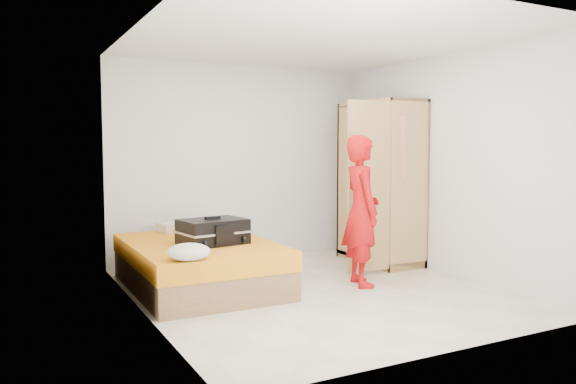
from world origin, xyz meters
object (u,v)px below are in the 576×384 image
bed (199,265)px  suitcase (213,232)px  person (361,211)px  round_cushion (189,252)px  wardrobe (379,187)px

bed → suitcase: suitcase is taller
person → suitcase: bearing=86.2°
round_cushion → wardrobe: bearing=20.2°
wardrobe → suitcase: bearing=-171.5°
wardrobe → person: bearing=-135.7°
wardrobe → round_cushion: wardrobe is taller
person → round_cushion: size_ratio=4.17×
wardrobe → round_cushion: bearing=-159.8°
bed → wardrobe: 2.62m
bed → suitcase: size_ratio=2.74×
bed → round_cushion: (-0.40, -0.90, 0.32)m
person → suitcase: (-1.52, 0.50, -0.19)m
bed → suitcase: 0.44m
bed → person: size_ratio=1.23×
suitcase → round_cushion: 0.86m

